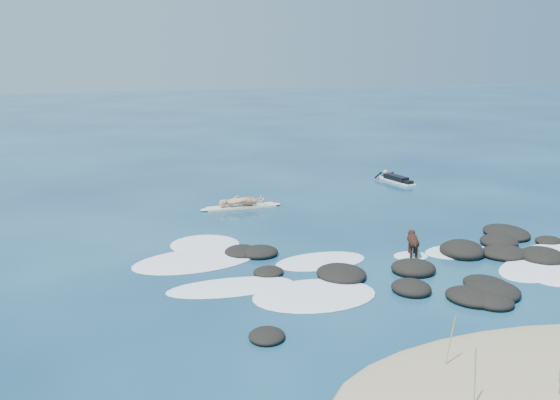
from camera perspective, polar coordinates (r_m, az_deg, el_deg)
name	(u,v)px	position (r m, az deg, el deg)	size (l,w,h in m)	color
ground	(366,253)	(19.93, 7.85, -4.78)	(160.00, 160.00, 0.00)	#0A2642
sand_dune	(549,381)	(13.63, 23.38, -14.91)	(9.00, 4.40, 0.60)	#9E8966
dune_grass	(557,354)	(13.32, 23.99, -12.73)	(4.24, 2.01, 1.21)	#85A751
reef_rocks	(457,263)	(19.25, 15.86, -5.53)	(11.93, 7.19, 0.55)	black
breaking_foam	(353,266)	(18.69, 6.69, -5.98)	(14.57, 8.28, 0.12)	white
standing_surfer_rig	(241,190)	(25.01, -3.60, 0.92)	(3.35, 0.67, 1.91)	beige
paddling_surfer_rig	(395,179)	(30.57, 10.50, 1.91)	(1.23, 2.62, 0.45)	white
dog	(413,241)	(19.63, 12.07, -3.66)	(0.61, 1.17, 0.78)	black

